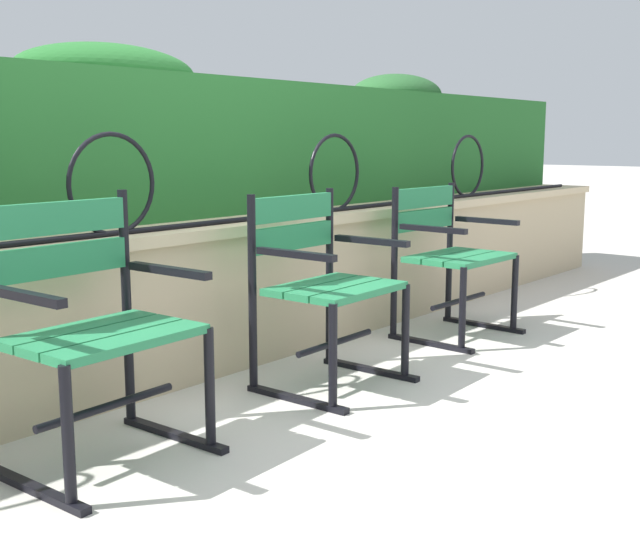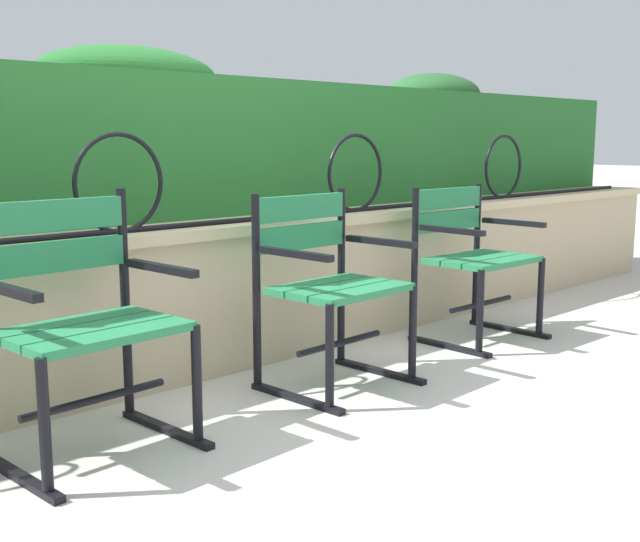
{
  "view_description": "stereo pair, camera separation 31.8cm",
  "coord_description": "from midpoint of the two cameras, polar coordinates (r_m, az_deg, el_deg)",
  "views": [
    {
      "loc": [
        -2.44,
        -1.98,
        1.08
      ],
      "look_at": [
        0.0,
        0.07,
        0.55
      ],
      "focal_mm": 44.75,
      "sensor_mm": 36.0,
      "label": 1
    },
    {
      "loc": [
        -2.23,
        -2.21,
        1.08
      ],
      "look_at": [
        0.0,
        0.07,
        0.55
      ],
      "focal_mm": 44.75,
      "sensor_mm": 36.0,
      "label": 2
    }
  ],
  "objects": [
    {
      "name": "ground_plane",
      "position": [
        3.32,
        3.59,
        -9.57
      ],
      "size": [
        60.0,
        60.0,
        0.0
      ],
      "primitive_type": "plane",
      "color": "#BCB7AD"
    },
    {
      "name": "stone_wall",
      "position": [
        3.79,
        -5.38,
        -1.72
      ],
      "size": [
        8.32,
        0.41,
        0.69
      ],
      "color": "tan",
      "rests_on": "ground"
    },
    {
      "name": "iron_arch_fence",
      "position": [
        3.43,
        -10.07,
        5.6
      ],
      "size": [
        7.76,
        0.02,
        0.42
      ],
      "color": "black",
      "rests_on": "stone_wall"
    },
    {
      "name": "hedge_row",
      "position": [
        4.14,
        -9.63,
        9.16
      ],
      "size": [
        8.15,
        0.64,
        0.84
      ],
      "color": "#236028",
      "rests_on": "stone_wall"
    },
    {
      "name": "park_chair_left",
      "position": [
        2.81,
        -13.75,
        -3.3
      ],
      "size": [
        0.64,
        0.55,
        0.9
      ],
      "color": "#237547",
      "rests_on": "ground"
    },
    {
      "name": "park_chair_centre",
      "position": [
        3.49,
        3.14,
        -0.81
      ],
      "size": [
        0.6,
        0.54,
        0.85
      ],
      "color": "#237547",
      "rests_on": "ground"
    },
    {
      "name": "park_chair_right",
      "position": [
        4.42,
        12.8,
        1.09
      ],
      "size": [
        0.61,
        0.53,
        0.83
      ],
      "color": "#237547",
      "rests_on": "ground"
    }
  ]
}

